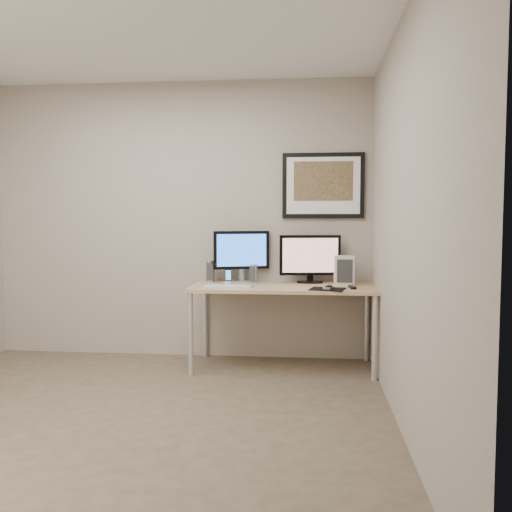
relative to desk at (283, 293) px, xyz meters
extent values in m
plane|color=#4E4230|center=(-1.00, -1.35, -0.66)|extent=(3.60, 3.60, 0.00)
plane|color=white|center=(-1.00, -1.35, 1.94)|extent=(3.60, 3.60, 0.00)
plane|color=gray|center=(-1.00, 0.35, 0.64)|extent=(3.60, 0.00, 3.60)
plane|color=gray|center=(0.80, -1.35, 0.64)|extent=(0.00, 3.40, 3.40)
cube|color=#A4794F|center=(0.00, 0.00, 0.05)|extent=(1.60, 0.70, 0.03)
cylinder|color=silver|center=(-0.76, -0.31, -0.31)|extent=(0.04, 0.04, 0.70)
cylinder|color=silver|center=(-0.76, 0.31, -0.31)|extent=(0.04, 0.04, 0.70)
cylinder|color=silver|center=(0.76, -0.31, -0.31)|extent=(0.04, 0.04, 0.70)
cylinder|color=silver|center=(0.76, 0.31, -0.31)|extent=(0.04, 0.04, 0.70)
cube|color=black|center=(0.35, 0.33, 0.96)|extent=(0.75, 0.03, 0.60)
cube|color=white|center=(0.35, 0.32, 0.96)|extent=(0.67, 0.00, 0.52)
cube|color=gold|center=(0.35, 0.31, 1.00)|extent=(0.54, 0.00, 0.36)
cube|color=#AAAAAF|center=(-0.40, 0.24, 0.07)|extent=(0.28, 0.24, 0.02)
cube|color=#AAAAAF|center=(-0.40, 0.24, 0.14)|extent=(0.06, 0.05, 0.10)
cube|color=black|center=(-0.40, 0.24, 0.36)|extent=(0.50, 0.20, 0.35)
cube|color=blue|center=(-0.40, 0.22, 0.36)|extent=(0.44, 0.16, 0.30)
cube|color=black|center=(0.23, 0.21, 0.08)|extent=(0.25, 0.17, 0.02)
cube|color=black|center=(0.23, 0.21, 0.11)|extent=(0.06, 0.05, 0.05)
cube|color=black|center=(0.23, 0.21, 0.32)|extent=(0.56, 0.12, 0.36)
cube|color=tan|center=(0.23, 0.19, 0.32)|extent=(0.50, 0.09, 0.31)
cylinder|color=#AAAAAF|center=(-0.69, 0.22, 0.16)|extent=(0.08, 0.08, 0.20)
cylinder|color=#AAAAAF|center=(-0.28, 0.15, 0.15)|extent=(0.08, 0.08, 0.17)
cube|color=black|center=(-0.51, 0.16, 0.13)|extent=(0.06, 0.06, 0.13)
cube|color=silver|center=(-0.46, -0.15, 0.07)|extent=(0.43, 0.14, 0.01)
cube|color=black|center=(0.38, -0.21, 0.07)|extent=(0.33, 0.30, 0.00)
ellipsoid|color=black|center=(0.39, -0.22, 0.09)|extent=(0.09, 0.12, 0.03)
cube|color=black|center=(0.59, -0.12, 0.08)|extent=(0.06, 0.18, 0.02)
cube|color=silver|center=(0.53, 0.10, 0.20)|extent=(0.17, 0.13, 0.26)
camera|label=1|loc=(0.23, -4.72, 0.66)|focal=38.00mm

